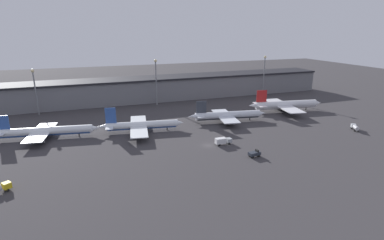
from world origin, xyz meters
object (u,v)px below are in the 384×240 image
object	(u,v)px
service_vehicle_3	(355,127)
airplane_2	(227,115)
service_vehicle_1	(255,154)
service_vehicle_0	(223,141)
airplane_0	(45,131)
airplane_1	(141,125)
airplane_3	(285,105)

from	to	relation	value
service_vehicle_3	airplane_2	bearing A→B (deg)	85.30
service_vehicle_1	service_vehicle_3	bearing A→B (deg)	3.94
service_vehicle_0	airplane_2	bearing A→B (deg)	59.84
airplane_0	service_vehicle_3	size ratio (longest dim) A/B	7.46
airplane_0	service_vehicle_1	distance (m)	91.46
airplane_1	airplane_2	xyz separation A→B (m)	(45.63, 0.64, 0.24)
airplane_1	service_vehicle_0	world-z (taller)	airplane_1
airplane_1	service_vehicle_3	bearing A→B (deg)	-9.65
service_vehicle_0	service_vehicle_3	distance (m)	68.09
airplane_3	service_vehicle_1	size ratio (longest dim) A/B	9.68
airplane_2	service_vehicle_0	size ratio (longest dim) A/B	5.85
airplane_3	service_vehicle_0	size ratio (longest dim) A/B	6.44
airplane_3	airplane_1	bearing A→B (deg)	-165.86
airplane_0	service_vehicle_3	xyz separation A→B (m)	(139.19, -38.03, -1.75)
airplane_3	service_vehicle_3	distance (m)	41.98
airplane_3	service_vehicle_3	xyz separation A→B (m)	(10.20, -40.66, -2.32)
service_vehicle_0	airplane_1	bearing A→B (deg)	135.26
service_vehicle_1	airplane_1	bearing A→B (deg)	122.88
airplane_0	service_vehicle_0	size ratio (longest dim) A/B	6.54
airplane_1	airplane_3	size ratio (longest dim) A/B	0.88
service_vehicle_1	service_vehicle_3	distance (m)	62.85
airplane_1	service_vehicle_3	xyz separation A→B (m)	(97.21, -32.94, -1.58)
airplane_0	airplane_3	world-z (taller)	airplane_3
airplane_1	service_vehicle_0	bearing A→B (deg)	-34.96
airplane_0	service_vehicle_3	distance (m)	144.30
airplane_1	service_vehicle_1	world-z (taller)	airplane_1
airplane_3	service_vehicle_3	size ratio (longest dim) A/B	7.35
airplane_0	airplane_1	xyz separation A→B (m)	(41.98, -5.09, -0.17)
airplane_0	service_vehicle_3	world-z (taller)	airplane_0
airplane_1	airplane_2	distance (m)	45.63
airplane_3	service_vehicle_0	xyz separation A→B (m)	(-57.73, -36.03, -2.14)
airplane_2	airplane_0	bearing A→B (deg)	-173.84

